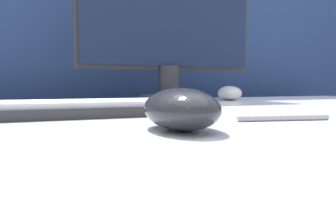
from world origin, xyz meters
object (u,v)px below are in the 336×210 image
monitor (168,25)px  keyboard (88,108)px  computer_mouse_near (181,109)px  computer_mouse_far (230,93)px

monitor → keyboard: bearing=-128.2°
computer_mouse_near → monitor: monitor is taller
keyboard → computer_mouse_far: computer_mouse_far is taller
computer_mouse_near → keyboard: computer_mouse_near is taller
computer_mouse_near → computer_mouse_far: size_ratio=0.95×
monitor → computer_mouse_far: bearing=-4.6°
computer_mouse_near → monitor: 0.66m
keyboard → monitor: 0.51m
computer_mouse_near → computer_mouse_far: same height
computer_mouse_near → keyboard: 0.23m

